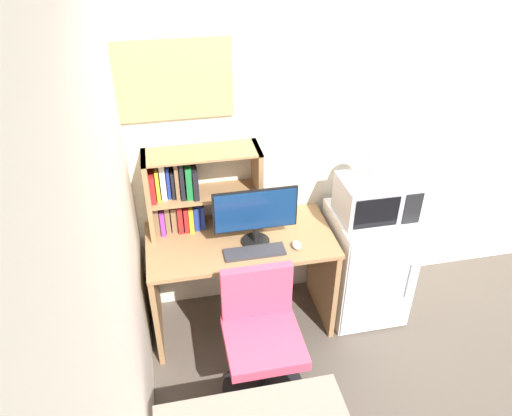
% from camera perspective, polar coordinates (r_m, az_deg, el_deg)
% --- Properties ---
extents(wall_back, '(6.40, 0.04, 2.60)m').
position_cam_1_polar(wall_back, '(3.71, 17.91, 8.71)').
color(wall_back, silver).
rests_on(wall_back, ground_plane).
extents(wall_left, '(0.04, 4.40, 2.60)m').
position_cam_1_polar(wall_left, '(1.98, -16.01, -15.87)').
color(wall_left, silver).
rests_on(wall_left, ground_plane).
extents(desk, '(1.25, 0.63, 0.78)m').
position_cam_1_polar(desk, '(3.44, -1.75, -6.74)').
color(desk, '#997047').
rests_on(desk, ground_plane).
extents(hutch_bookshelf, '(0.75, 0.26, 0.57)m').
position_cam_1_polar(hutch_bookshelf, '(3.27, -7.93, 1.89)').
color(hutch_bookshelf, '#997047').
rests_on(hutch_bookshelf, desk).
extents(monitor, '(0.55, 0.19, 0.40)m').
position_cam_1_polar(monitor, '(3.12, -0.07, -0.63)').
color(monitor, black).
rests_on(monitor, desk).
extents(keyboard, '(0.39, 0.12, 0.02)m').
position_cam_1_polar(keyboard, '(3.15, -0.16, -5.12)').
color(keyboard, '#333338').
rests_on(keyboard, desk).
extents(computer_mouse, '(0.06, 0.09, 0.04)m').
position_cam_1_polar(computer_mouse, '(3.21, 4.73, -4.30)').
color(computer_mouse, silver).
rests_on(computer_mouse, desk).
extents(mini_fridge, '(0.54, 0.57, 0.85)m').
position_cam_1_polar(mini_fridge, '(3.73, 12.62, -6.25)').
color(mini_fridge, white).
rests_on(mini_fridge, ground_plane).
extents(microwave, '(0.50, 0.35, 0.28)m').
position_cam_1_polar(microwave, '(3.40, 13.75, 1.15)').
color(microwave, '#ADADB2').
rests_on(microwave, mini_fridge).
extents(desk_fan, '(0.18, 0.11, 0.29)m').
position_cam_1_polar(desk_fan, '(3.24, 14.41, 5.78)').
color(desk_fan, silver).
rests_on(desk_fan, microwave).
extents(desk_chair, '(0.53, 0.53, 0.87)m').
position_cam_1_polar(desk_chair, '(3.15, 0.65, -15.52)').
color(desk_chair, black).
rests_on(desk_chair, ground_plane).
extents(wall_corkboard, '(0.70, 0.02, 0.49)m').
position_cam_1_polar(wall_corkboard, '(3.06, -9.39, 14.39)').
color(wall_corkboard, tan).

